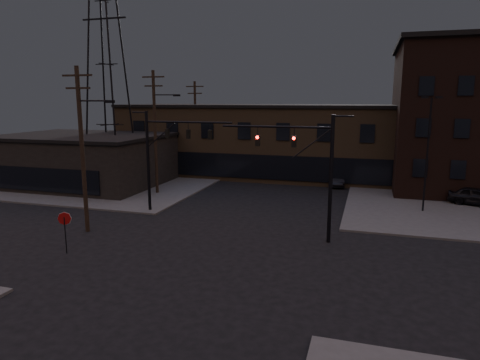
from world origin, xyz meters
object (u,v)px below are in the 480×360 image
object	(u,v)px
stop_sign	(65,223)
parked_car_lot_a	(477,196)
traffic_signal_near	(313,164)
traffic_signal_far	(162,150)
car_crossing	(336,179)

from	to	relation	value
stop_sign	parked_car_lot_a	bearing A→B (deg)	37.11
traffic_signal_near	parked_car_lot_a	bearing A→B (deg)	46.50
traffic_signal_near	stop_sign	size ratio (longest dim) A/B	3.23
traffic_signal_far	stop_sign	size ratio (longest dim) A/B	3.23
parked_car_lot_a	car_crossing	bearing A→B (deg)	85.32
traffic_signal_near	car_crossing	distance (m)	19.03
traffic_signal_near	parked_car_lot_a	distance (m)	18.14
stop_sign	parked_car_lot_a	world-z (taller)	stop_sign
traffic_signal_near	car_crossing	xyz separation A→B (m)	(0.12, 18.55, -4.23)
traffic_signal_far	parked_car_lot_a	size ratio (longest dim) A/B	1.81
traffic_signal_far	car_crossing	world-z (taller)	traffic_signal_far
traffic_signal_near	stop_sign	bearing A→B (deg)	-154.10
traffic_signal_far	traffic_signal_near	bearing A→B (deg)	-16.17
car_crossing	parked_car_lot_a	bearing A→B (deg)	-33.72
traffic_signal_near	stop_sign	xyz separation A→B (m)	(-13.36, -6.49, -3.09)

